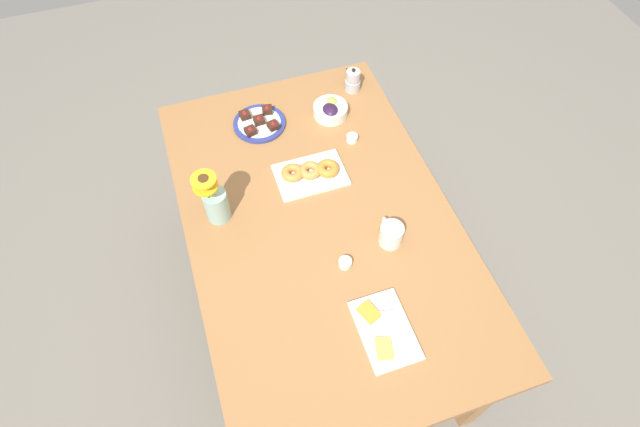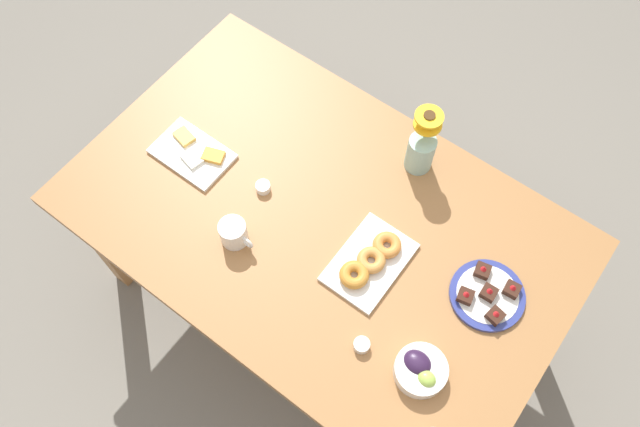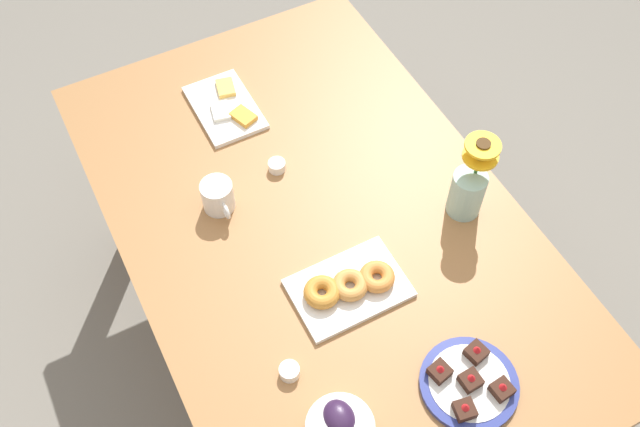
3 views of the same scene
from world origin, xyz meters
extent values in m
plane|color=slate|center=(0.00, 0.00, 0.00)|extent=(6.00, 6.00, 0.00)
cube|color=#9E6B3D|center=(0.00, 0.00, 0.72)|extent=(1.60, 1.00, 0.04)
cube|color=#9E6B3D|center=(-0.72, -0.42, 0.35)|extent=(0.07, 0.07, 0.70)
cube|color=#9E6B3D|center=(0.72, -0.42, 0.35)|extent=(0.07, 0.07, 0.70)
cube|color=#9E6B3D|center=(0.72, 0.42, 0.35)|extent=(0.07, 0.07, 0.70)
cylinder|color=white|center=(-0.17, -0.21, 0.78)|extent=(0.09, 0.09, 0.09)
cylinder|color=brown|center=(-0.17, -0.21, 0.82)|extent=(0.08, 0.08, 0.00)
torus|color=white|center=(-0.12, -0.21, 0.78)|extent=(0.05, 0.01, 0.05)
cylinder|color=white|center=(0.51, -0.22, 0.77)|extent=(0.15, 0.15, 0.05)
ellipsoid|color=#2D1938|center=(0.50, -0.21, 0.79)|extent=(0.08, 0.07, 0.04)
ellipsoid|color=#9EC14C|center=(0.54, -0.24, 0.79)|extent=(0.05, 0.05, 0.04)
cube|color=white|center=(-0.49, -0.06, 0.75)|extent=(0.26, 0.17, 0.01)
cube|color=#EFB74C|center=(-0.55, -0.03, 0.76)|extent=(0.08, 0.06, 0.01)
cube|color=white|center=(-0.47, -0.08, 0.76)|extent=(0.08, 0.06, 0.01)
cube|color=orange|center=(-0.42, -0.03, 0.76)|extent=(0.08, 0.07, 0.02)
cube|color=white|center=(0.21, -0.03, 0.75)|extent=(0.19, 0.28, 0.01)
torus|color=#C7812E|center=(0.20, -0.10, 0.77)|extent=(0.10, 0.10, 0.03)
torus|color=#CC8941|center=(0.22, -0.03, 0.77)|extent=(0.11, 0.11, 0.03)
torus|color=orange|center=(0.23, 0.04, 0.77)|extent=(0.11, 0.11, 0.03)
cylinder|color=white|center=(-0.21, -0.02, 0.75)|extent=(0.05, 0.05, 0.03)
cylinder|color=#C68923|center=(-0.21, -0.02, 0.76)|extent=(0.04, 0.04, 0.01)
cylinder|color=white|center=(0.34, -0.26, 0.75)|extent=(0.05, 0.05, 0.03)
cylinder|color=maroon|center=(0.34, -0.26, 0.76)|extent=(0.04, 0.04, 0.01)
cylinder|color=navy|center=(0.55, 0.09, 0.75)|extent=(0.23, 0.23, 0.01)
cylinder|color=white|center=(0.55, 0.09, 0.75)|extent=(0.19, 0.19, 0.01)
cube|color=#381E14|center=(0.50, 0.14, 0.77)|extent=(0.05, 0.05, 0.02)
cone|color=red|center=(0.50, 0.14, 0.79)|extent=(0.02, 0.02, 0.01)
cube|color=#381E14|center=(0.60, 0.14, 0.77)|extent=(0.05, 0.05, 0.02)
cone|color=red|center=(0.60, 0.14, 0.79)|extent=(0.02, 0.02, 0.01)
cube|color=#381E14|center=(0.50, 0.04, 0.77)|extent=(0.05, 0.05, 0.02)
cone|color=red|center=(0.50, 0.04, 0.79)|extent=(0.02, 0.02, 0.01)
cube|color=#381E14|center=(0.60, 0.04, 0.77)|extent=(0.05, 0.05, 0.02)
cone|color=red|center=(0.60, 0.04, 0.79)|extent=(0.02, 0.02, 0.01)
cube|color=#381E14|center=(0.55, 0.09, 0.77)|extent=(0.05, 0.05, 0.02)
cone|color=red|center=(0.55, 0.09, 0.79)|extent=(0.02, 0.02, 0.01)
cylinder|color=#99C1B7|center=(0.14, 0.36, 0.81)|extent=(0.09, 0.09, 0.14)
cylinder|color=#3D702D|center=(0.13, 0.38, 0.93)|extent=(0.01, 0.01, 0.10)
cylinder|color=yellow|center=(0.13, 0.38, 0.98)|extent=(0.09, 0.09, 0.01)
cylinder|color=#472D14|center=(0.13, 0.38, 0.99)|extent=(0.04, 0.04, 0.01)
cylinder|color=#3D702D|center=(0.13, 0.38, 0.91)|extent=(0.01, 0.01, 0.06)
cylinder|color=yellow|center=(0.13, 0.38, 0.94)|extent=(0.09, 0.09, 0.01)
cylinder|color=#472D14|center=(0.13, 0.38, 0.95)|extent=(0.04, 0.04, 0.01)
cylinder|color=#B7B7BC|center=(0.64, -0.37, 0.77)|extent=(0.07, 0.07, 0.05)
cylinder|color=#B7B7BC|center=(0.64, -0.37, 0.79)|extent=(0.05, 0.05, 0.01)
cylinder|color=#B7B7BC|center=(0.64, -0.37, 0.82)|extent=(0.06, 0.06, 0.04)
sphere|color=black|center=(0.64, -0.37, 0.85)|extent=(0.02, 0.02, 0.02)
cube|color=black|center=(0.69, -0.37, 0.80)|extent=(0.04, 0.01, 0.01)
camera|label=1|loc=(-0.99, 0.33, 2.32)|focal=28.00mm
camera|label=2|loc=(0.52, -0.70, 2.52)|focal=35.00mm
camera|label=3|loc=(0.93, -0.49, 2.30)|focal=40.00mm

